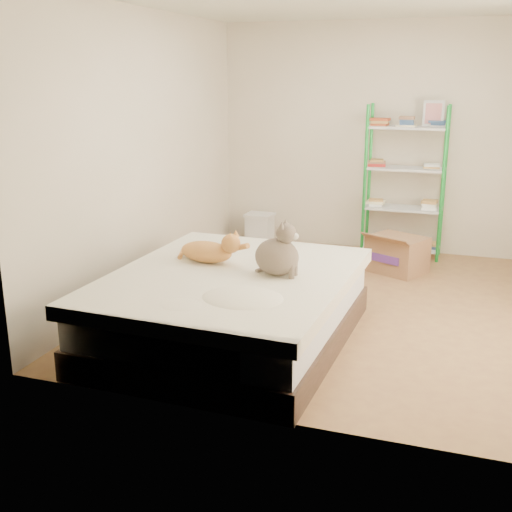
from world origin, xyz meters
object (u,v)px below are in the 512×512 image
at_px(bed, 231,307).
at_px(orange_cat, 206,249).
at_px(shelf_unit, 405,184).
at_px(grey_cat, 277,249).
at_px(cardboard_box, 397,254).
at_px(white_bin, 260,228).

bearing_deg(bed, orange_cat, 144.82).
bearing_deg(shelf_unit, grey_cat, -102.38).
height_order(shelf_unit, cardboard_box, shelf_unit).
bearing_deg(orange_cat, white_bin, 105.90).
relative_size(shelf_unit, white_bin, 4.66).
distance_m(bed, grey_cat, 0.60).
xyz_separation_m(shelf_unit, white_bin, (-1.71, -0.03, -0.64)).
height_order(bed, grey_cat, grey_cat).
height_order(cardboard_box, white_bin, cardboard_box).
height_order(bed, shelf_unit, shelf_unit).
distance_m(bed, white_bin, 2.99).
height_order(grey_cat, white_bin, grey_cat).
distance_m(cardboard_box, white_bin, 1.86).
bearing_deg(white_bin, cardboard_box, -20.29).
bearing_deg(orange_cat, grey_cat, -6.75).
xyz_separation_m(grey_cat, shelf_unit, (0.63, 2.86, 0.07)).
distance_m(grey_cat, shelf_unit, 2.92).
bearing_deg(grey_cat, white_bin, 22.23).
bearing_deg(shelf_unit, bed, -108.30).
xyz_separation_m(orange_cat, shelf_unit, (1.27, 2.70, 0.17)).
bearing_deg(bed, white_bin, 106.32).
height_order(orange_cat, cardboard_box, orange_cat).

